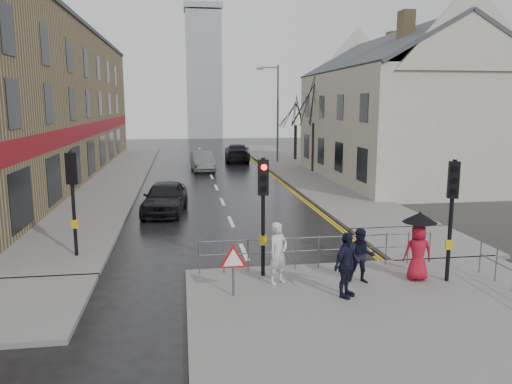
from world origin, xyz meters
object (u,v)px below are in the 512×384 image
object	(u,v)px
pedestrian_b	(361,256)
pedestrian_d	(346,265)
car_parked	(165,197)
pedestrian_a	(278,253)
pedestrian_with_umbrella	(418,242)
car_mid	(203,161)

from	to	relation	value
pedestrian_b	pedestrian_d	bearing A→B (deg)	-114.39
pedestrian_d	car_parked	bearing A→B (deg)	71.76
pedestrian_a	pedestrian_with_umbrella	bearing A→B (deg)	-37.99
car_parked	car_mid	distance (m)	14.72
pedestrian_d	pedestrian_b	bearing A→B (deg)	9.43
pedestrian_b	car_mid	size ratio (longest dim) A/B	0.34
car_parked	pedestrian_with_umbrella	bearing A→B (deg)	-47.52
pedestrian_d	pedestrian_with_umbrella	bearing A→B (deg)	-20.49
car_mid	pedestrian_d	bearing A→B (deg)	-88.17
pedestrian_a	car_parked	size ratio (longest dim) A/B	0.39
pedestrian_d	car_parked	distance (m)	12.36
pedestrian_d	car_mid	xyz separation A→B (m)	(-2.49, 25.90, -0.25)
pedestrian_with_umbrella	pedestrian_d	distance (m)	2.57
car_parked	pedestrian_d	bearing A→B (deg)	-59.11
pedestrian_with_umbrella	car_mid	distance (m)	25.46
pedestrian_with_umbrella	pedestrian_d	world-z (taller)	pedestrian_with_umbrella
pedestrian_a	car_mid	xyz separation A→B (m)	(-0.98, 24.69, -0.26)
pedestrian_a	pedestrian_b	bearing A→B (deg)	-40.92
car_mid	pedestrian_with_umbrella	bearing A→B (deg)	-82.61
pedestrian_a	car_mid	distance (m)	24.71
car_parked	pedestrian_b	bearing A→B (deg)	-54.03
pedestrian_d	car_parked	world-z (taller)	pedestrian_d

